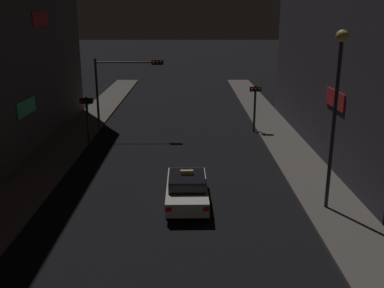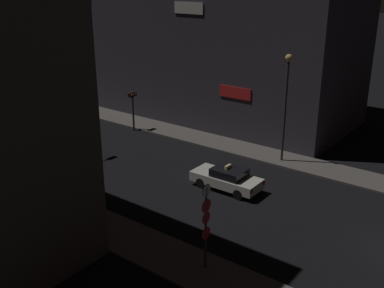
% 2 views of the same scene
% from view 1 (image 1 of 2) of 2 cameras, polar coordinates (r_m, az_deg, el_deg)
% --- Properties ---
extents(sidewalk_left, '(2.76, 51.20, 0.14)m').
position_cam_1_polar(sidewalk_left, '(33.08, -14.43, 1.81)').
color(sidewalk_left, '#5B5651').
rests_on(sidewalk_left, ground_plane).
extents(sidewalk_right, '(2.76, 51.20, 0.14)m').
position_cam_1_polar(sidewalk_right, '(32.71, 10.87, 1.87)').
color(sidewalk_right, '#5B5651').
rests_on(sidewalk_right, ground_plane).
extents(taxi, '(1.86, 4.47, 1.62)m').
position_cam_1_polar(taxi, '(19.52, -0.68, -5.86)').
color(taxi, silver).
rests_on(taxi, ground_plane).
extents(traffic_light_overhead, '(4.72, 0.42, 5.37)m').
position_cam_1_polar(traffic_light_overhead, '(30.56, -9.15, 8.29)').
color(traffic_light_overhead, '#2D2D33').
rests_on(traffic_light_overhead, ground_plane).
extents(traffic_light_left_kerb, '(0.80, 0.42, 3.34)m').
position_cam_1_polar(traffic_light_left_kerb, '(27.96, -13.66, 4.18)').
color(traffic_light_left_kerb, '#2D2D33').
rests_on(traffic_light_left_kerb, ground_plane).
extents(traffic_light_right_kerb, '(0.80, 0.42, 3.40)m').
position_cam_1_polar(traffic_light_right_kerb, '(31.58, 8.31, 5.92)').
color(traffic_light_right_kerb, '#2D2D33').
rests_on(traffic_light_right_kerb, ground_plane).
extents(street_lamp_near_block, '(0.48, 0.48, 7.52)m').
position_cam_1_polar(street_lamp_near_block, '(18.62, 18.48, 6.21)').
color(street_lamp_near_block, '#2D2D33').
rests_on(street_lamp_near_block, sidewalk_right).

